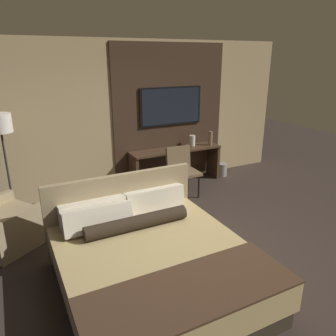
# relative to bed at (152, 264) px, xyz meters

# --- Properties ---
(ground_plane) EXTENTS (16.00, 16.00, 0.00)m
(ground_plane) POSITION_rel_bed_xyz_m (0.74, 0.45, -0.32)
(ground_plane) COLOR #332823
(wall_back_tv_panel) EXTENTS (7.20, 0.09, 2.80)m
(wall_back_tv_panel) POSITION_rel_bed_xyz_m (0.88, 3.04, 1.08)
(wall_back_tv_panel) COLOR tan
(wall_back_tv_panel) RESTS_ON ground_plane
(bed) EXTENTS (1.99, 2.22, 1.05)m
(bed) POSITION_rel_bed_xyz_m (0.00, 0.00, 0.00)
(bed) COLOR #33281E
(bed) RESTS_ON ground_plane
(desk) EXTENTS (1.90, 0.46, 0.73)m
(desk) POSITION_rel_bed_xyz_m (1.78, 2.79, 0.18)
(desk) COLOR #422D1E
(desk) RESTS_ON ground_plane
(tv) EXTENTS (1.34, 0.04, 0.75)m
(tv) POSITION_rel_bed_xyz_m (1.78, 2.97, 1.24)
(tv) COLOR black
(desk_chair) EXTENTS (0.53, 0.53, 0.91)m
(desk_chair) POSITION_rel_bed_xyz_m (1.59, 2.19, 0.23)
(desk_chair) COLOR brown
(desk_chair) RESTS_ON ground_plane
(armchair_by_window) EXTENTS (1.16, 1.18, 0.82)m
(armchair_by_window) POSITION_rel_bed_xyz_m (-1.44, 1.75, -0.04)
(armchair_by_window) COLOR #998460
(armchair_by_window) RESTS_ON ground_plane
(floor_lamp) EXTENTS (0.34, 0.34, 1.70)m
(floor_lamp) POSITION_rel_bed_xyz_m (-1.29, 2.54, 1.11)
(floor_lamp) COLOR #282623
(floor_lamp) RESTS_ON ground_plane
(vase_tall) EXTENTS (0.12, 0.12, 0.22)m
(vase_tall) POSITION_rel_bed_xyz_m (2.19, 2.81, 0.52)
(vase_tall) COLOR silver
(vase_tall) RESTS_ON desk
(vase_short) EXTENTS (0.09, 0.09, 0.29)m
(vase_short) POSITION_rel_bed_xyz_m (2.55, 2.68, 0.56)
(vase_short) COLOR #846647
(vase_short) RESTS_ON desk
(waste_bin) EXTENTS (0.22, 0.22, 0.28)m
(waste_bin) POSITION_rel_bed_xyz_m (2.88, 2.66, -0.18)
(waste_bin) COLOR gray
(waste_bin) RESTS_ON ground_plane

